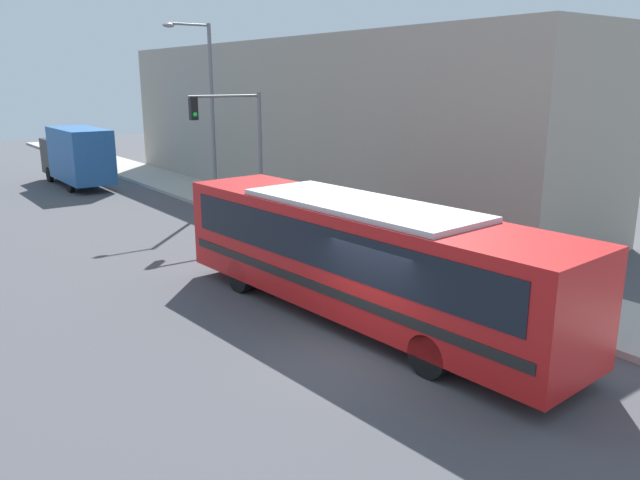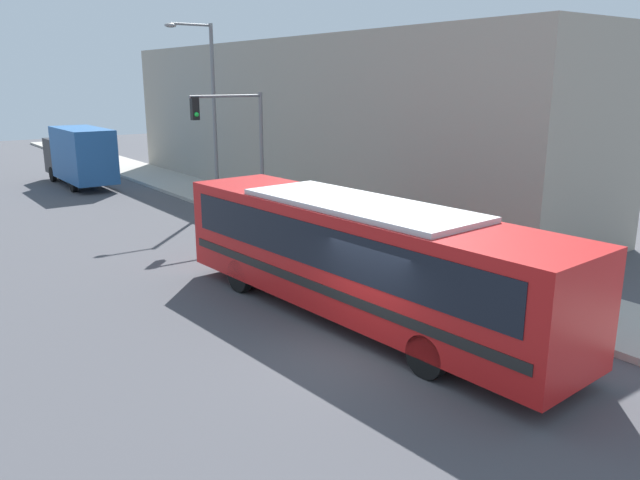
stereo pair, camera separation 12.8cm
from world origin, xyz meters
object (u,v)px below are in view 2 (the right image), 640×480
Objects in this scene: pedestrian_near_corner at (281,195)px; city_bus at (358,252)px; street_lamp at (209,101)px; pedestrian_mid_block at (409,229)px; parking_meter at (320,216)px; delivery_truck at (79,155)px; traffic_light_pole at (238,134)px; fire_hydrant at (433,265)px.

city_bus is at bearing -113.50° from pedestrian_near_corner.
pedestrian_mid_block is (1.51, -12.21, -4.08)m from street_lamp.
street_lamp reaches higher than parking_meter.
delivery_truck is 19.17m from parking_meter.
traffic_light_pole is 0.64× the size of street_lamp.
pedestrian_near_corner is at bearing 92.45° from pedestrian_mid_block.
fire_hydrant is at bearing -81.84° from delivery_truck.
city_bus is 2.29× the size of traffic_light_pole.
city_bus is 1.62× the size of delivery_truck.
street_lamp is at bearing 72.60° from city_bus.
fire_hydrant is 10.89m from traffic_light_pole.
pedestrian_near_corner is (4.96, 11.42, -0.77)m from city_bus.
street_lamp reaches higher than city_bus.
traffic_light_pole is (-0.96, 10.33, 3.32)m from fire_hydrant.
traffic_light_pole is at bearing -176.31° from pedestrian_near_corner.
pedestrian_near_corner is 7.85m from pedestrian_mid_block.
traffic_light_pole is 4.09× the size of parking_meter.
pedestrian_near_corner is at bearing -71.73° from delivery_truck.
pedestrian_mid_block is (0.34, -7.84, -0.06)m from pedestrian_near_corner.
city_bus is 25.67m from delivery_truck.
pedestrian_mid_block is (5.04, -22.09, -0.85)m from delivery_truck.
fire_hydrant is 0.44× the size of pedestrian_near_corner.
city_bus is 7.86m from parking_meter.
fire_hydrant is at bearing 10.19° from city_bus.
pedestrian_near_corner is (1.16, 4.58, -0.04)m from parking_meter.
city_bus is at bearing -103.52° from street_lamp.
street_lamp is at bearing -70.32° from delivery_truck.
pedestrian_near_corner is (4.70, -14.25, -0.79)m from delivery_truck.
parking_meter is 0.16× the size of street_lamp.
street_lamp is at bearing 90.04° from fire_hydrant.
delivery_truck is at bearing 109.68° from street_lamp.
traffic_light_pole reaches higher than delivery_truck.
pedestrian_mid_block is at bearing -72.32° from traffic_light_pole.
city_bus is 9.37× the size of parking_meter.
city_bus is 16.66× the size of fire_hydrant.
pedestrian_mid_block is (1.50, -3.26, -0.09)m from parking_meter.
street_lamp is 12.96m from pedestrian_mid_block.
pedestrian_mid_block reaches higher than parking_meter.
fire_hydrant is 10.54m from pedestrian_near_corner.
parking_meter is at bearing -79.34° from delivery_truck.
traffic_light_pole is at bearing -101.92° from street_lamp.
street_lamp is (0.95, 4.50, 1.19)m from traffic_light_pole.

